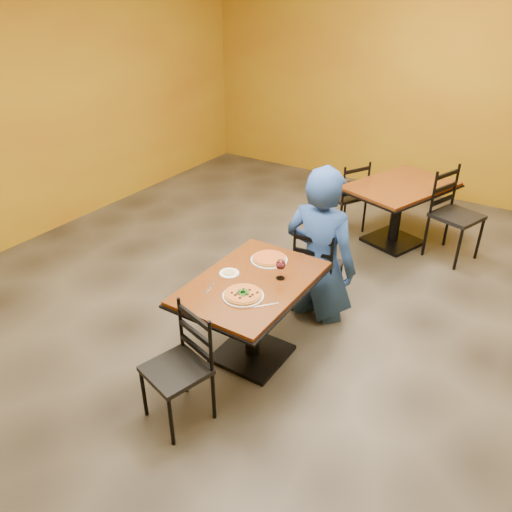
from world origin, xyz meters
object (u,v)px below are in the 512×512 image
Objects in this scene: chair_main_near at (176,371)px; chair_second_right at (457,217)px; chair_main_far at (318,267)px; table_second at (398,200)px; pizza_main at (243,294)px; pizza_far at (269,258)px; diner at (321,244)px; wine_glass at (281,268)px; plate_main at (243,296)px; table_main at (252,301)px; chair_second_left at (344,196)px; side_plate at (229,273)px; plate_far at (269,260)px.

chair_second_right is at bearing 89.12° from chair_main_near.
chair_main_near is 1.00× the size of chair_main_far.
table_second is 2.91m from pizza_main.
diner is at bearing 67.01° from pizza_far.
diner is 8.16× the size of wine_glass.
table_second is at bearing 85.28° from plate_main.
table_main is at bearing -96.44° from table_second.
pizza_main reaches higher than table_second.
pizza_main is at bearing 36.17° from chair_second_left.
pizza_main is at bearing -73.90° from table_main.
wine_glass reaches higher than side_plate.
chair_second_right is at bearing -123.07° from chair_main_far.
plate_far is at bearing 138.45° from wine_glass.
table_second is 1.73m from chair_main_far.
pizza_far is at bearing 66.70° from side_plate.
diner is (-0.13, -1.80, 0.18)m from table_second.
table_main is at bearing 76.76° from chair_main_far.
chair_main_near is at bearing -91.08° from pizza_far.
table_second is 2.36m from pizza_far.
chair_second_right is (0.67, 0.00, -0.05)m from table_second.
table_second is 2.36m from plate_far.
side_plate is at bearing 67.05° from diner.
plate_main is (-0.05, -1.18, 0.32)m from chair_main_far.
diner is 5.25× the size of pizza_far.
side_plate is (-0.51, -2.69, 0.20)m from table_second.
pizza_far is at bearing 101.92° from plate_main.
chair_second_right reaches higher than table_main.
chair_second_right is at bearing 66.13° from pizza_far.
table_main is 1.21× the size of chair_second_right.
chair_main_far reaches higher than pizza_far.
chair_second_left is 2.71m from side_plate.
pizza_far is (-0.22, -0.53, 0.04)m from diner.
chair_main_near is 1.77m from diner.
plate_far is at bearing 101.92° from plate_main.
wine_glass reaches higher than table_main.
pizza_main is at bearing -78.08° from pizza_far.
pizza_far is (-0.00, -0.00, 0.02)m from plate_far.
diner is (0.25, 1.72, 0.30)m from chair_main_near.
plate_main is 0.02m from pizza_main.
plate_far is 1.94× the size of side_plate.
pizza_main is (0.14, 0.63, 0.34)m from chair_main_near.
table_second is at bearing 109.78° from chair_second_right.
chair_second_right is (1.05, 3.52, 0.07)m from chair_main_near.
chair_main_near reaches higher than table_second.
chair_second_right is 2.56m from pizza_far.
chair_second_left is 0.90× the size of chair_second_right.
wine_glass is at bearing -41.55° from plate_far.
chair_main_near reaches higher than side_plate.
plate_main is at bearing -177.68° from chair_second_right.
plate_far is (-0.06, 0.35, 0.20)m from table_main.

